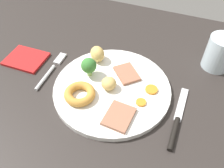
% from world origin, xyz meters
% --- Properties ---
extents(dining_table, '(1.20, 0.84, 0.04)m').
position_xyz_m(dining_table, '(0.00, 0.00, 0.02)').
color(dining_table, '#2B2623').
rests_on(dining_table, ground).
extents(dinner_plate, '(0.30, 0.30, 0.01)m').
position_xyz_m(dinner_plate, '(0.01, -0.02, 0.04)').
color(dinner_plate, white).
rests_on(dinner_plate, dining_table).
extents(meat_slice_main, '(0.08, 0.08, 0.01)m').
position_xyz_m(meat_slice_main, '(0.03, 0.04, 0.05)').
color(meat_slice_main, '#9E664C').
rests_on(meat_slice_main, dinner_plate).
extents(meat_slice_under, '(0.06, 0.08, 0.01)m').
position_xyz_m(meat_slice_under, '(0.05, -0.10, 0.05)').
color(meat_slice_under, '#9E664C').
rests_on(meat_slice_under, dinner_plate).
extents(yorkshire_pudding, '(0.08, 0.08, 0.02)m').
position_xyz_m(yorkshire_pudding, '(-0.05, -0.08, 0.06)').
color(yorkshire_pudding, '#C68938').
rests_on(yorkshire_pudding, dinner_plate).
extents(roast_potato_left, '(0.05, 0.05, 0.03)m').
position_xyz_m(roast_potato_left, '(-0.00, -0.02, 0.07)').
color(roast_potato_left, '#D8B260').
rests_on(roast_potato_left, dinner_plate).
extents(roast_potato_right, '(0.06, 0.06, 0.04)m').
position_xyz_m(roast_potato_right, '(-0.07, 0.06, 0.07)').
color(roast_potato_right, '#D8B260').
rests_on(roast_potato_right, dinner_plate).
extents(carrot_coin_front, '(0.02, 0.02, 0.00)m').
position_xyz_m(carrot_coin_front, '(0.09, -0.04, 0.05)').
color(carrot_coin_front, orange).
rests_on(carrot_coin_front, dinner_plate).
extents(carrot_coin_back, '(0.03, 0.03, 0.01)m').
position_xyz_m(carrot_coin_back, '(0.10, 0.01, 0.05)').
color(carrot_coin_back, orange).
rests_on(carrot_coin_back, dinner_plate).
extents(broccoli_floret, '(0.04, 0.04, 0.05)m').
position_xyz_m(broccoli_floret, '(-0.06, -0.00, 0.08)').
color(broccoli_floret, '#8CB766').
rests_on(broccoli_floret, dinner_plate).
extents(fork, '(0.02, 0.15, 0.01)m').
position_xyz_m(fork, '(-0.18, -0.01, 0.04)').
color(fork, silver).
rests_on(fork, dining_table).
extents(knife, '(0.02, 0.19, 0.01)m').
position_xyz_m(knife, '(0.18, -0.06, 0.04)').
color(knife, black).
rests_on(knife, dining_table).
extents(water_glass, '(0.08, 0.08, 0.09)m').
position_xyz_m(water_glass, '(0.24, 0.17, 0.08)').
color(water_glass, silver).
rests_on(water_glass, dining_table).
extents(folded_napkin, '(0.11, 0.09, 0.01)m').
position_xyz_m(folded_napkin, '(-0.27, 0.00, 0.04)').
color(folded_napkin, red).
rests_on(folded_napkin, dining_table).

